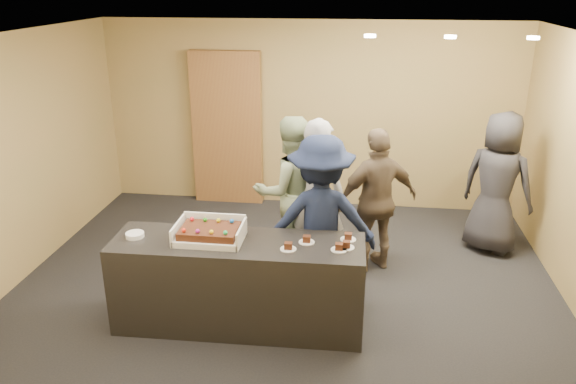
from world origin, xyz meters
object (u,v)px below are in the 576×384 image
object	(u,v)px
serving_counter	(239,283)
storage_cabinet	(227,129)
person_dark_suit	(497,183)
plate_stack	(135,235)
person_navy_man	(320,221)
sheet_cake	(209,231)
person_sage_man	(290,191)
person_server_grey	(317,198)
person_brown_extra	(377,201)
cake_box	(210,235)

from	to	relation	value
serving_counter	storage_cabinet	world-z (taller)	storage_cabinet
person_dark_suit	storage_cabinet	bearing A→B (deg)	14.07
plate_stack	serving_counter	bearing A→B (deg)	1.49
serving_counter	storage_cabinet	xyz separation A→B (m)	(-0.85, 3.23, 0.69)
serving_counter	person_navy_man	bearing A→B (deg)	36.12
plate_stack	person_navy_man	distance (m)	1.83
serving_counter	person_navy_man	xyz separation A→B (m)	(0.74, 0.56, 0.46)
sheet_cake	plate_stack	bearing A→B (deg)	-177.97
person_sage_man	person_dark_suit	bearing A→B (deg)	167.10
storage_cabinet	plate_stack	xyz separation A→B (m)	(-0.15, -3.26, -0.21)
person_server_grey	person_navy_man	bearing A→B (deg)	116.79
person_server_grey	person_brown_extra	size ratio (longest dim) A/B	1.08
person_navy_man	person_dark_suit	xyz separation A→B (m)	(2.05, 1.46, -0.02)
sheet_cake	plate_stack	distance (m)	0.74
storage_cabinet	person_dark_suit	distance (m)	3.84
sheet_cake	person_server_grey	world-z (taller)	person_server_grey
person_navy_man	person_dark_suit	distance (m)	2.52
serving_counter	person_dark_suit	size ratio (longest dim) A/B	1.35
sheet_cake	plate_stack	xyz separation A→B (m)	(-0.73, -0.03, -0.08)
storage_cabinet	cake_box	xyz separation A→B (m)	(0.58, -3.21, -0.19)
serving_counter	person_server_grey	size ratio (longest dim) A/B	1.31
storage_cabinet	person_brown_extra	distance (m)	2.89
sheet_cake	person_navy_man	size ratio (longest dim) A/B	0.30
plate_stack	person_brown_extra	size ratio (longest dim) A/B	0.10
person_navy_man	serving_counter	bearing A→B (deg)	28.51
sheet_cake	serving_counter	bearing A→B (deg)	0.00
plate_stack	person_server_grey	world-z (taller)	person_server_grey
cake_box	plate_stack	xyz separation A→B (m)	(-0.73, -0.05, -0.02)
plate_stack	person_navy_man	xyz separation A→B (m)	(1.74, 0.59, -0.02)
serving_counter	person_brown_extra	world-z (taller)	person_brown_extra
plate_stack	person_server_grey	bearing A→B (deg)	36.30
storage_cabinet	person_navy_man	bearing A→B (deg)	-59.23
sheet_cake	person_navy_man	xyz separation A→B (m)	(1.00, 0.56, -0.09)
person_sage_man	person_brown_extra	world-z (taller)	person_sage_man
plate_stack	cake_box	bearing A→B (deg)	3.86
person_brown_extra	serving_counter	bearing A→B (deg)	19.40
serving_counter	cake_box	world-z (taller)	cake_box
serving_counter	person_sage_man	distance (m)	1.52
cake_box	person_server_grey	distance (m)	1.48
cake_box	person_sage_man	size ratio (longest dim) A/B	0.36
cake_box	sheet_cake	size ratio (longest dim) A/B	1.17
sheet_cake	person_brown_extra	xyz separation A→B (m)	(1.59, 1.36, -0.15)
serving_counter	person_brown_extra	size ratio (longest dim) A/B	1.42
person_sage_man	person_dark_suit	size ratio (longest dim) A/B	1.01
serving_counter	plate_stack	distance (m)	1.10
person_server_grey	person_navy_man	distance (m)	0.63
storage_cabinet	plate_stack	bearing A→B (deg)	-92.60
person_server_grey	person_dark_suit	distance (m)	2.29
storage_cabinet	person_dark_suit	bearing A→B (deg)	-18.31
cake_box	person_brown_extra	xyz separation A→B (m)	(1.59, 1.33, -0.10)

